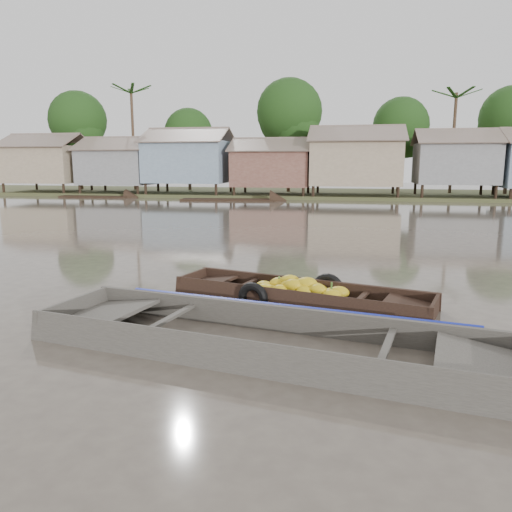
# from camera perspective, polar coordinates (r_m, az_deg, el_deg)

# --- Properties ---
(ground) EXTENTS (120.00, 120.00, 0.00)m
(ground) POSITION_cam_1_polar(r_m,az_deg,el_deg) (9.76, -3.47, -5.58)
(ground) COLOR #4D433B
(ground) RESTS_ON ground
(riverbank) EXTENTS (120.00, 12.47, 10.22)m
(riverbank) POSITION_cam_1_polar(r_m,az_deg,el_deg) (40.94, 12.11, 10.98)
(riverbank) COLOR #384723
(riverbank) RESTS_ON ground
(banana_boat) EXTENTS (5.32, 2.59, 0.73)m
(banana_boat) POSITION_cam_1_polar(r_m,az_deg,el_deg) (9.98, 4.73, -4.46)
(banana_boat) COLOR black
(banana_boat) RESTS_ON ground
(viewer_boat) EXTENTS (7.44, 3.21, 0.58)m
(viewer_boat) POSITION_cam_1_polar(r_m,az_deg,el_deg) (7.45, 1.53, -10.38)
(viewer_boat) COLOR #3C3833
(viewer_boat) RESTS_ON ground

